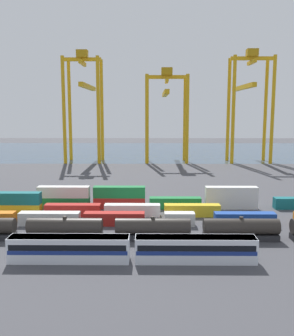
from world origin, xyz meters
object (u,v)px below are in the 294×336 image
object	(u,v)px
shipping_container_18	(175,203)
gantry_crane_central	(166,104)
passenger_train	(132,248)
gantry_crane_east	(249,96)
freight_tank_row	(153,229)
shipping_container_8	(13,210)
shipping_container_13	(9,202)
shipping_container_11	(132,210)
gantry_crane_west	(84,96)

from	to	relation	value
shipping_container_18	gantry_crane_central	bearing A→B (deg)	89.18
passenger_train	gantry_crane_east	distance (m)	131.21
freight_tank_row	shipping_container_8	size ratio (longest dim) A/B	6.26
shipping_container_18	gantry_crane_east	distance (m)	99.43
freight_tank_row	shipping_container_18	bearing A→B (deg)	76.36
freight_tank_row	shipping_container_18	world-z (taller)	freight_tank_row
shipping_container_13	gantry_crane_east	bearing A→B (deg)	48.28
shipping_container_13	gantry_crane_east	xyz separation A→B (m)	(77.78, 87.22, 28.42)
passenger_train	gantry_crane_central	bearing A→B (deg)	85.31
shipping_container_11	gantry_crane_east	bearing A→B (deg)	62.88
passenger_train	gantry_crane_east	world-z (taller)	gantry_crane_east
shipping_container_8	shipping_container_11	xyz separation A→B (m)	(26.07, 0.00, 0.00)
shipping_container_8	gantry_crane_central	xyz separation A→B (m)	(37.10, 94.14, 24.73)
shipping_container_13	gantry_crane_west	distance (m)	91.50
shipping_container_8	shipping_container_11	world-z (taller)	same
passenger_train	gantry_crane_west	xyz separation A→B (m)	(-27.29, 119.14, 27.41)
shipping_container_13	gantry_crane_west	xyz separation A→B (m)	(3.58, 86.96, 28.25)
gantry_crane_west	gantry_crane_east	size ratio (longest dim) A/B	0.99
shipping_container_18	freight_tank_row	bearing A→B (deg)	-103.64
shipping_container_18	gantry_crane_east	bearing A→B (deg)	66.27
freight_tank_row	gantry_crane_east	world-z (taller)	gantry_crane_east
shipping_container_8	gantry_crane_west	world-z (taller)	gantry_crane_west
shipping_container_11	gantry_crane_east	world-z (taller)	gantry_crane_east
passenger_train	shipping_container_13	size ratio (longest dim) A/B	3.09
freight_tank_row	shipping_container_18	xyz separation A→B (m)	(5.40, 22.24, -0.68)
shipping_container_18	shipping_container_8	bearing A→B (deg)	-169.36
passenger_train	shipping_container_13	xyz separation A→B (m)	(-30.87, 32.18, -0.84)
passenger_train	freight_tank_row	world-z (taller)	freight_tank_row
shipping_container_8	gantry_crane_central	distance (m)	104.16
shipping_container_13	shipping_container_18	bearing A→B (deg)	0.00
freight_tank_row	gantry_crane_east	distance (m)	121.10
shipping_container_18	gantry_crane_west	distance (m)	98.21
shipping_container_11	freight_tank_row	bearing A→B (deg)	-74.21
passenger_train	shipping_container_11	xyz separation A→B (m)	(-1.22, 25.44, -0.84)
shipping_container_11	gantry_crane_east	size ratio (longest dim) A/B	0.24
passenger_train	shipping_container_8	xyz separation A→B (m)	(-27.29, 25.44, -0.84)
freight_tank_row	shipping_container_13	xyz separation A→B (m)	(-34.04, 22.24, -0.68)
gantry_crane_central	gantry_crane_east	size ratio (longest dim) A/B	0.84
shipping_container_11	gantry_crane_west	distance (m)	101.27
gantry_crane_west	shipping_container_11	bearing A→B (deg)	-74.45
gantry_crane_west	shipping_container_13	bearing A→B (deg)	-92.36
gantry_crane_central	gantry_crane_west	bearing A→B (deg)	-179.31
shipping_container_18	gantry_crane_east	size ratio (longest dim) A/B	0.24
passenger_train	gantry_crane_west	bearing A→B (deg)	102.90
passenger_train	gantry_crane_east	size ratio (longest dim) A/B	0.75
shipping_container_13	gantry_crane_central	bearing A→B (deg)	65.04
gantry_crane_west	gantry_crane_central	world-z (taller)	gantry_crane_west
shipping_container_18	gantry_crane_west	bearing A→B (deg)	112.40
shipping_container_11	shipping_container_13	xyz separation A→B (m)	(-29.65, 6.74, 0.00)
shipping_container_8	gantry_crane_west	size ratio (longest dim) A/B	0.25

